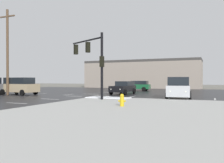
{
  "coord_description": "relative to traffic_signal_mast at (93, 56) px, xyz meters",
  "views": [
    {
      "loc": [
        13.79,
        -23.58,
        1.86
      ],
      "look_at": [
        0.38,
        7.64,
        1.52
      ],
      "focal_mm": 37.64,
      "sensor_mm": 36.0,
      "label": 1
    }
  ],
  "objects": [
    {
      "name": "strip_building_background",
      "position": [
        -4.14,
        30.5,
        -1.02
      ],
      "size": [
        24.03,
        8.0,
        5.82
      ],
      "color": "gray",
      "rests_on": "ground_plane"
    },
    {
      "name": "sedan_green",
      "position": [
        -1.2,
        16.86,
        -3.07
      ],
      "size": [
        4.63,
        2.26,
        1.58
      ],
      "rotation": [
        0.0,
        0.0,
        3.21
      ],
      "color": "#195933",
      "rests_on": "road_asphalt"
    },
    {
      "name": "utility_pole_mid",
      "position": [
        -12.13,
        1.77,
        1.26
      ],
      "size": [
        2.2,
        0.28,
        9.94
      ],
      "color": "brown",
      "rests_on": "ground_plane"
    },
    {
      "name": "suv_tan",
      "position": [
        -11.38,
        2.8,
        -2.84
      ],
      "size": [
        4.96,
        2.49,
        2.03
      ],
      "rotation": [
        0.0,
        0.0,
        3.06
      ],
      "color": "tan",
      "rests_on": "road_asphalt"
    },
    {
      "name": "lane_markings",
      "position": [
        -2.81,
        3.75,
        -3.9
      ],
      "size": [
        36.15,
        36.15,
        0.01
      ],
      "color": "silver",
      "rests_on": "road_asphalt"
    },
    {
      "name": "suv_silver",
      "position": [
        6.9,
        4.02,
        -2.84
      ],
      "size": [
        2.5,
        4.96,
        2.03
      ],
      "rotation": [
        0.0,
        0.0,
        -1.48
      ],
      "color": "#B7BABF",
      "rests_on": "road_asphalt"
    },
    {
      "name": "snow_strip_curbside",
      "position": [
        0.99,
        1.12,
        -3.76
      ],
      "size": [
        4.0,
        1.6,
        0.06
      ],
      "primitive_type": "cube",
      "color": "white",
      "rests_on": "sidewalk_corner"
    },
    {
      "name": "fire_hydrant",
      "position": [
        4.5,
        -4.59,
        -3.39
      ],
      "size": [
        0.48,
        0.26,
        0.79
      ],
      "color": "gold",
      "rests_on": "sidewalk_corner"
    },
    {
      "name": "sedan_black",
      "position": [
        -0.31,
        8.63,
        -3.07
      ],
      "size": [
        2.15,
        4.59,
        1.58
      ],
      "rotation": [
        0.0,
        0.0,
        -1.61
      ],
      "color": "black",
      "rests_on": "road_asphalt"
    },
    {
      "name": "road_asphalt",
      "position": [
        -4.01,
        5.12,
        -3.92
      ],
      "size": [
        44.0,
        44.0,
        0.02
      ],
      "primitive_type": "cube",
      "color": "#232326",
      "rests_on": "ground_plane"
    },
    {
      "name": "ground_plane",
      "position": [
        -4.01,
        5.12,
        -3.93
      ],
      "size": [
        120.0,
        120.0,
        0.0
      ],
      "primitive_type": "plane",
      "color": "slate"
    },
    {
      "name": "traffic_signal_mast",
      "position": [
        0.0,
        0.0,
        0.0
      ],
      "size": [
        4.35,
        2.39,
        5.66
      ],
      "rotation": [
        0.0,
        0.0,
        2.67
      ],
      "color": "black",
      "rests_on": "sidewalk_corner"
    },
    {
      "name": "sidewalk_corner",
      "position": [
        7.99,
        -6.88,
        -3.86
      ],
      "size": [
        18.0,
        18.0,
        0.14
      ],
      "primitive_type": "cube",
      "color": "#B2B2AD",
      "rests_on": "ground_plane"
    }
  ]
}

